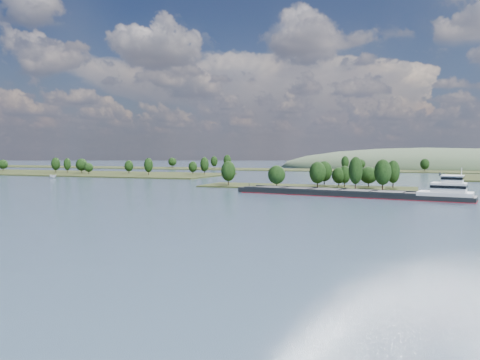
% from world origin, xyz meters
% --- Properties ---
extents(ground, '(1800.00, 1800.00, 0.00)m').
position_xyz_m(ground, '(0.00, 120.00, 0.00)').
color(ground, '#324256').
rests_on(ground, ground).
extents(tree_island, '(100.00, 31.97, 15.43)m').
position_xyz_m(tree_island, '(6.44, 178.59, 4.12)').
color(tree_island, '#262E14').
rests_on(tree_island, ground).
extents(left_bank, '(300.00, 80.00, 15.14)m').
position_xyz_m(left_bank, '(-229.09, 260.17, 0.98)').
color(left_bank, '#262E14').
rests_on(left_bank, ground).
extents(back_shoreline, '(900.00, 60.00, 15.21)m').
position_xyz_m(back_shoreline, '(7.74, 399.91, 0.76)').
color(back_shoreline, '#262E14').
rests_on(back_shoreline, ground).
extents(hill_west, '(320.00, 160.00, 44.00)m').
position_xyz_m(hill_west, '(60.00, 500.00, 0.00)').
color(hill_west, '#3F5238').
rests_on(hill_west, ground).
extents(cargo_barge, '(89.67, 24.96, 12.05)m').
position_xyz_m(cargo_barge, '(30.36, 141.36, 1.52)').
color(cargo_barge, black).
rests_on(cargo_barge, ground).
extents(motorboat, '(6.41, 3.48, 2.34)m').
position_xyz_m(motorboat, '(-171.59, 204.26, 1.17)').
color(motorboat, silver).
rests_on(motorboat, ground).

